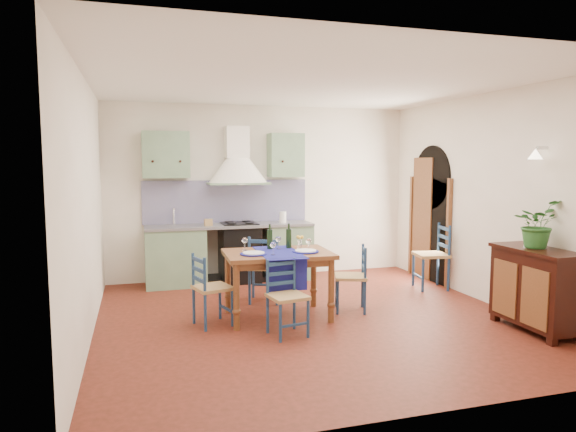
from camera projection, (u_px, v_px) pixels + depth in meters
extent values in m
plane|color=#40190D|center=(311.00, 318.00, 6.22)|extent=(5.00, 5.00, 0.00)
cube|color=white|center=(262.00, 192.00, 8.46)|extent=(5.00, 0.04, 2.80)
cube|color=gray|center=(175.00, 257.00, 7.86)|extent=(0.90, 0.60, 0.88)
cube|color=gray|center=(288.00, 251.00, 8.36)|extent=(0.70, 0.60, 0.88)
cube|color=black|center=(240.00, 254.00, 8.14)|extent=(0.60, 0.58, 0.88)
cube|color=slate|center=(230.00, 225.00, 8.05)|extent=(2.60, 0.64, 0.04)
cube|color=silver|center=(175.00, 228.00, 7.81)|extent=(0.45, 0.40, 0.03)
cylinder|color=silver|center=(174.00, 216.00, 7.96)|extent=(0.02, 0.02, 0.26)
cube|color=black|center=(239.00, 223.00, 8.09)|extent=(0.55, 0.48, 0.02)
cube|color=black|center=(230.00, 278.00, 8.19)|extent=(2.60, 0.50, 0.08)
cube|color=#0D0A57|center=(227.00, 201.00, 8.27)|extent=(2.65, 0.05, 0.68)
cube|color=gray|center=(166.00, 155.00, 7.79)|extent=(0.70, 0.34, 0.70)
cube|color=gray|center=(286.00, 155.00, 8.32)|extent=(0.55, 0.34, 0.70)
cone|color=white|center=(238.00, 171.00, 8.06)|extent=(0.96, 0.96, 0.40)
cube|color=white|center=(237.00, 142.00, 8.10)|extent=(0.36, 0.30, 0.50)
cube|color=white|center=(490.00, 199.00, 6.78)|extent=(0.04, 5.00, 2.80)
cube|color=black|center=(430.00, 229.00, 8.17)|extent=(0.03, 1.00, 1.65)
cylinder|color=black|center=(432.00, 177.00, 8.09)|extent=(0.03, 1.00, 1.00)
cube|color=brown|center=(449.00, 234.00, 7.65)|extent=(0.06, 0.06, 1.65)
cube|color=brown|center=(411.00, 225.00, 8.68)|extent=(0.06, 0.06, 1.65)
cube|color=brown|center=(422.00, 218.00, 8.36)|extent=(0.04, 0.55, 1.96)
cylinder|color=silver|center=(543.00, 148.00, 5.80)|extent=(0.15, 0.04, 0.04)
cone|color=#FFEDC6|center=(535.00, 154.00, 5.78)|extent=(0.16, 0.16, 0.12)
cube|color=white|center=(86.00, 209.00, 5.37)|extent=(0.04, 5.00, 2.80)
cube|color=white|center=(312.00, 83.00, 5.93)|extent=(5.00, 5.00, 0.01)
cube|color=brown|center=(278.00, 254.00, 6.19)|extent=(1.30, 0.89, 0.05)
cube|color=brown|center=(278.00, 260.00, 6.19)|extent=(1.17, 0.76, 0.08)
cylinder|color=brown|center=(236.00, 297.00, 5.75)|extent=(0.07, 0.07, 0.76)
cylinder|color=brown|center=(228.00, 283.00, 6.43)|extent=(0.07, 0.07, 0.76)
cylinder|color=brown|center=(331.00, 291.00, 6.03)|extent=(0.07, 0.07, 0.76)
cylinder|color=brown|center=(314.00, 278.00, 6.70)|extent=(0.07, 0.07, 0.76)
cube|color=navy|center=(279.00, 253.00, 6.13)|extent=(0.51, 0.97, 0.01)
cube|color=navy|center=(287.00, 275.00, 5.79)|extent=(0.48, 0.03, 0.38)
cylinder|color=navy|center=(254.00, 254.00, 6.00)|extent=(0.32, 0.32, 0.01)
cylinder|color=white|center=(254.00, 253.00, 6.00)|extent=(0.25, 0.25, 0.01)
cylinder|color=navy|center=(306.00, 251.00, 6.16)|extent=(0.32, 0.32, 0.01)
cylinder|color=white|center=(306.00, 251.00, 6.16)|extent=(0.25, 0.25, 0.01)
cylinder|color=black|center=(270.00, 237.00, 6.36)|extent=(0.07, 0.07, 0.32)
cylinder|color=black|center=(289.00, 236.00, 6.42)|extent=(0.07, 0.07, 0.32)
cylinder|color=white|center=(300.00, 244.00, 6.41)|extent=(0.05, 0.05, 0.10)
sphere|color=gold|center=(300.00, 237.00, 6.40)|extent=(0.10, 0.10, 0.10)
cylinder|color=navy|center=(280.00, 323.00, 5.37)|extent=(0.03, 0.03, 0.42)
cylinder|color=navy|center=(268.00, 297.00, 5.65)|extent=(0.03, 0.03, 0.82)
cylinder|color=navy|center=(308.00, 319.00, 5.52)|extent=(0.03, 0.03, 0.42)
cylinder|color=navy|center=(294.00, 293.00, 5.79)|extent=(0.03, 0.03, 0.82)
cube|color=#A58350|center=(288.00, 296.00, 5.57)|extent=(0.44, 0.44, 0.04)
cube|color=navy|center=(281.00, 283.00, 5.70)|extent=(0.35, 0.08, 0.04)
cube|color=navy|center=(281.00, 273.00, 5.69)|extent=(0.35, 0.08, 0.04)
cube|color=navy|center=(281.00, 264.00, 5.68)|extent=(0.35, 0.08, 0.04)
cube|color=navy|center=(294.00, 325.00, 5.45)|extent=(0.33, 0.08, 0.02)
cylinder|color=navy|center=(279.00, 282.00, 7.14)|extent=(0.04, 0.04, 0.47)
cylinder|color=navy|center=(277.00, 271.00, 6.75)|extent=(0.04, 0.04, 0.91)
cylinder|color=navy|center=(253.00, 281.00, 7.16)|extent=(0.04, 0.04, 0.47)
cylinder|color=navy|center=(249.00, 271.00, 6.77)|extent=(0.04, 0.04, 0.91)
cube|color=#A58350|center=(265.00, 266.00, 6.94)|extent=(0.55, 0.55, 0.04)
cube|color=navy|center=(263.00, 260.00, 6.75)|extent=(0.37, 0.16, 0.05)
cube|color=navy|center=(263.00, 251.00, 6.73)|extent=(0.37, 0.16, 0.05)
cube|color=navy|center=(263.00, 241.00, 6.72)|extent=(0.37, 0.16, 0.05)
cube|color=navy|center=(266.00, 285.00, 7.15)|extent=(0.35, 0.15, 0.03)
cylinder|color=navy|center=(232.00, 308.00, 5.90)|extent=(0.03, 0.03, 0.43)
cylinder|color=navy|center=(205.00, 295.00, 5.70)|extent=(0.03, 0.03, 0.84)
cylinder|color=navy|center=(220.00, 302.00, 6.18)|extent=(0.03, 0.03, 0.43)
cylinder|color=navy|center=(193.00, 289.00, 5.98)|extent=(0.03, 0.03, 0.84)
cube|color=#A58350|center=(213.00, 288.00, 5.93)|extent=(0.48, 0.48, 0.04)
cube|color=navy|center=(199.00, 280.00, 5.83)|extent=(0.12, 0.35, 0.04)
cube|color=navy|center=(199.00, 270.00, 5.82)|extent=(0.12, 0.35, 0.04)
cube|color=navy|center=(199.00, 260.00, 5.80)|extent=(0.12, 0.35, 0.04)
cube|color=navy|center=(226.00, 309.00, 6.05)|extent=(0.12, 0.33, 0.02)
cylinder|color=navy|center=(337.00, 291.00, 6.70)|extent=(0.03, 0.03, 0.43)
cylinder|color=navy|center=(363.00, 276.00, 6.66)|extent=(0.03, 0.03, 0.84)
cylinder|color=navy|center=(338.00, 297.00, 6.37)|extent=(0.03, 0.03, 0.43)
cylinder|color=navy|center=(365.00, 282.00, 6.33)|extent=(0.03, 0.03, 0.84)
cube|color=#A58350|center=(351.00, 277.00, 6.50)|extent=(0.50, 0.50, 0.04)
cube|color=navy|center=(364.00, 268.00, 6.48)|extent=(0.14, 0.34, 0.04)
cube|color=navy|center=(364.00, 259.00, 6.47)|extent=(0.14, 0.34, 0.04)
cube|color=navy|center=(364.00, 250.00, 6.46)|extent=(0.14, 0.34, 0.04)
cube|color=navy|center=(337.00, 298.00, 6.54)|extent=(0.14, 0.33, 0.02)
cylinder|color=navy|center=(413.00, 270.00, 7.85)|extent=(0.04, 0.04, 0.50)
cylinder|color=navy|center=(438.00, 254.00, 7.87)|extent=(0.04, 0.04, 0.97)
cylinder|color=navy|center=(423.00, 275.00, 7.46)|extent=(0.04, 0.04, 0.50)
cylinder|color=navy|center=(449.00, 259.00, 7.48)|extent=(0.04, 0.04, 0.97)
cube|color=#A58350|center=(431.00, 255.00, 7.65)|extent=(0.52, 0.52, 0.04)
cube|color=navy|center=(444.00, 246.00, 7.66)|extent=(0.10, 0.41, 0.05)
cube|color=navy|center=(444.00, 237.00, 7.65)|extent=(0.10, 0.41, 0.05)
cube|color=navy|center=(444.00, 228.00, 7.63)|extent=(0.10, 0.41, 0.05)
cube|color=navy|center=(418.00, 276.00, 7.66)|extent=(0.10, 0.39, 0.03)
cube|color=black|center=(536.00, 288.00, 5.72)|extent=(0.45, 1.00, 0.82)
cube|color=black|center=(538.00, 250.00, 5.68)|extent=(0.50, 1.05, 0.04)
cube|color=brown|center=(535.00, 298.00, 5.44)|extent=(0.02, 0.38, 0.63)
cube|color=brown|center=(505.00, 288.00, 5.88)|extent=(0.02, 0.38, 0.63)
cube|color=black|center=(552.00, 342.00, 5.30)|extent=(0.08, 0.08, 0.08)
cube|color=black|center=(495.00, 317.00, 6.14)|extent=(0.08, 0.08, 0.08)
cube|color=black|center=(519.00, 315.00, 6.24)|extent=(0.08, 0.08, 0.08)
imported|color=#276127|center=(536.00, 224.00, 5.71)|extent=(0.61, 0.58, 0.54)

